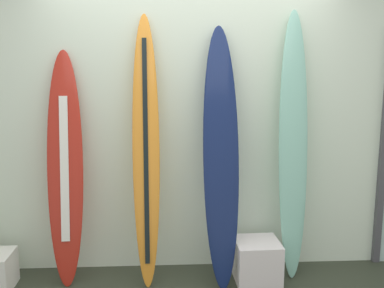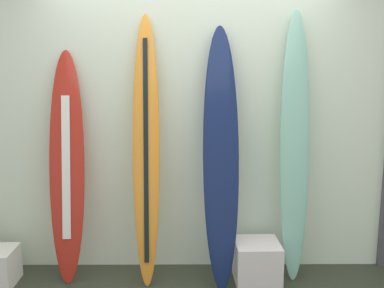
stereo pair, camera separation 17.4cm
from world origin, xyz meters
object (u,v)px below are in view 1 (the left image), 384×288
object	(u,v)px
surfboard_seafoam	(293,148)
display_block_left	(257,261)
surfboard_crimson	(65,169)
surfboard_navy	(221,158)
surfboard_sunset	(146,153)

from	to	relation	value
surfboard_seafoam	display_block_left	distance (m)	1.00
surfboard_crimson	surfboard_navy	bearing A→B (deg)	-3.38
surfboard_crimson	surfboard_navy	size ratio (longest dim) A/B	0.91
surfboard_navy	surfboard_seafoam	size ratio (longest dim) A/B	0.94
surfboard_crimson	surfboard_sunset	bearing A→B (deg)	-2.09
surfboard_sunset	surfboard_seafoam	size ratio (longest dim) A/B	0.98
surfboard_sunset	display_block_left	world-z (taller)	surfboard_sunset
surfboard_sunset	surfboard_navy	distance (m)	0.62
surfboard_seafoam	display_block_left	size ratio (longest dim) A/B	5.97
surfboard_crimson	surfboard_navy	distance (m)	1.28
surfboard_crimson	display_block_left	xyz separation A→B (m)	(1.59, -0.12, -0.79)
surfboard_sunset	display_block_left	bearing A→B (deg)	-5.92
display_block_left	surfboard_sunset	bearing A→B (deg)	174.08
surfboard_crimson	surfboard_seafoam	bearing A→B (deg)	0.46
surfboard_crimson	surfboard_sunset	world-z (taller)	surfboard_sunset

